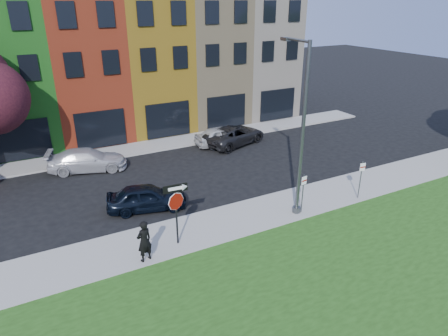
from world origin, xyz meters
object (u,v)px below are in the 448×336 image
street_lamp (300,132)px  man (144,241)px  sedan_near (147,197)px  stop_sign (176,202)px

street_lamp → man: bearing=-169.2°
man → sedan_near: 4.55m
stop_sign → man: (-1.62, -0.51, -1.12)m
man → stop_sign: bearing=-179.8°
man → sedan_near: bearing=-126.1°
stop_sign → man: stop_sign is taller
man → street_lamp: 8.53m
man → sedan_near: (1.46, 4.29, -0.35)m
stop_sign → sedan_near: bearing=97.3°
stop_sign → street_lamp: size_ratio=0.34×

